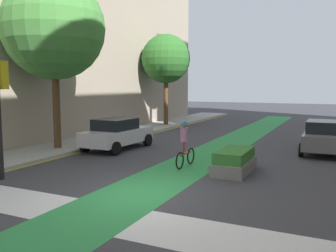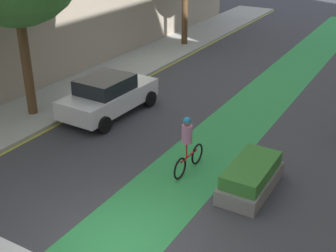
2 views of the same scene
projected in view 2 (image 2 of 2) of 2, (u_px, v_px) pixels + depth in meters
The scene contains 5 objects.
ground_plane at pixel (117, 248), 10.52m from camera, with size 120.00×120.00×0.00m, color #38383D.
bike_lane_paint at pixel (111, 245), 10.61m from camera, with size 2.40×60.00×0.01m, color #2D8C47.
car_white_left_far at pixel (108, 95), 17.27m from camera, with size 2.13×4.26×1.57m.
cyclist_in_lane at pixel (188, 144), 13.23m from camera, with size 0.32×1.73×1.86m.
median_planter at pixel (251, 177), 12.60m from camera, with size 1.17×2.48×0.85m.
Camera 2 is at (5.20, -6.56, 7.10)m, focal length 47.80 mm.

